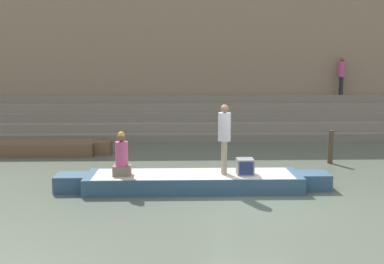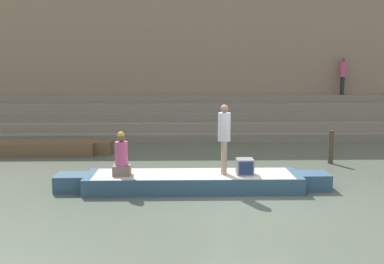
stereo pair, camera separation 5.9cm
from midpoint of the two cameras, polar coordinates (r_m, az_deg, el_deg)
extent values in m
plane|color=#566051|center=(10.97, 7.49, -8.45)|extent=(120.00, 120.00, 0.00)
cube|color=gray|center=(19.98, 3.40, -0.07)|extent=(36.00, 3.47, 0.35)
cube|color=gray|center=(20.27, 3.33, 1.05)|extent=(36.00, 2.77, 0.35)
cube|color=gray|center=(20.57, 3.26, 2.15)|extent=(36.00, 2.08, 0.35)
cube|color=gray|center=(20.87, 3.19, 3.21)|extent=(36.00, 1.39, 0.35)
cube|color=gray|center=(21.19, 3.12, 4.24)|extent=(36.00, 0.69, 0.35)
cube|color=#937A60|center=(22.09, 2.99, 11.32)|extent=(34.20, 1.20, 8.45)
cube|color=brown|center=(21.65, 3.03, 0.95)|extent=(34.20, 0.12, 0.60)
cube|color=#33516B|center=(11.63, 0.29, -6.31)|extent=(5.49, 1.32, 0.42)
cube|color=beige|center=(11.59, 0.29, -5.43)|extent=(5.05, 1.22, 0.05)
cube|color=#33516B|center=(12.13, 15.31, -5.99)|extent=(0.77, 0.73, 0.42)
cube|color=#33516B|center=(11.96, -14.96, -6.19)|extent=(0.77, 0.73, 0.42)
cylinder|color=olive|center=(12.35, -3.65, -4.92)|extent=(2.83, 0.04, 0.04)
cylinder|color=gray|center=(11.58, 4.18, -3.15)|extent=(0.13, 0.13, 0.86)
cylinder|color=gray|center=(11.41, 4.26, -3.33)|extent=(0.13, 0.13, 0.86)
cylinder|color=#B2B2BC|center=(11.36, 4.26, 0.66)|extent=(0.32, 0.32, 0.72)
sphere|color=brown|center=(11.31, 4.29, 2.97)|extent=(0.20, 0.20, 0.20)
cube|color=#756656|center=(11.53, -8.76, -4.83)|extent=(0.44, 0.35, 0.25)
cylinder|color=#C64C7F|center=(11.44, -8.81, -2.73)|extent=(0.32, 0.32, 0.61)
sphere|color=brown|center=(11.37, -8.86, -0.72)|extent=(0.20, 0.20, 0.20)
sphere|color=gold|center=(11.36, -8.86, -0.37)|extent=(0.17, 0.17, 0.17)
cube|color=slate|center=(11.55, 6.86, -4.38)|extent=(0.42, 0.43, 0.40)
cube|color=navy|center=(11.34, 7.02, -4.63)|extent=(0.34, 0.02, 0.32)
cube|color=brown|center=(17.01, -18.83, -1.90)|extent=(4.10, 1.28, 0.45)
cube|color=beige|center=(16.97, -18.86, -1.24)|extent=(3.77, 1.18, 0.05)
cube|color=brown|center=(16.46, -11.04, -1.94)|extent=(0.57, 0.70, 0.45)
cylinder|color=#473828|center=(15.23, 17.34, -1.82)|extent=(0.17, 0.17, 1.08)
cylinder|color=#28282D|center=(22.51, 18.52, 5.59)|extent=(0.13, 0.13, 0.85)
cylinder|color=#28282D|center=(22.34, 18.68, 5.56)|extent=(0.13, 0.13, 0.85)
cylinder|color=#C64C7F|center=(22.40, 18.70, 7.56)|extent=(0.32, 0.32, 0.71)
sphere|color=brown|center=(22.40, 18.76, 8.72)|extent=(0.20, 0.20, 0.20)
camera|label=1|loc=(0.03, -89.87, 0.02)|focal=42.00mm
camera|label=2|loc=(0.03, 90.13, -0.02)|focal=42.00mm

